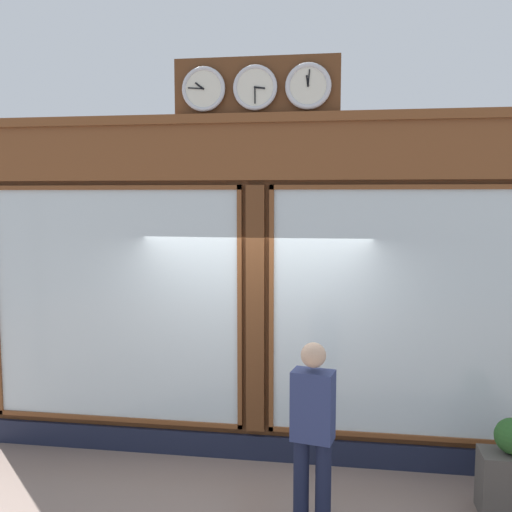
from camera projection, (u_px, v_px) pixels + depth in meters
shop_facade at (258, 287)px, 6.49m from camera, size 6.53×0.42×4.41m
pedestrian at (313, 428)px, 5.09m from camera, size 0.40×0.29×1.69m
planter_box at (511, 484)px, 5.38m from camera, size 0.56×0.36×0.59m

